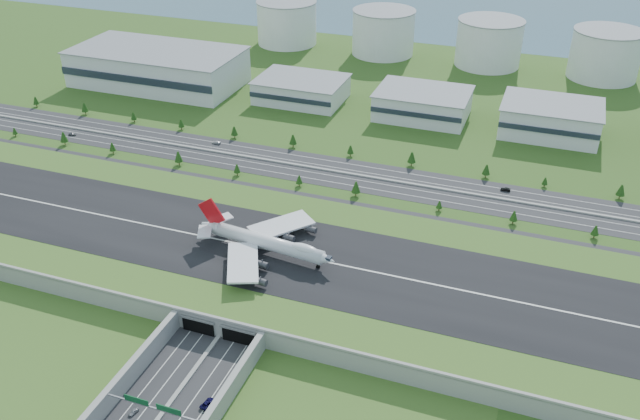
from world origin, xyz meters
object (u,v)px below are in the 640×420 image
(car_4, at_px, (72,134))
(car_7, at_px, (216,142))
(boeing_747, at_px, (266,242))
(fuel_tank_a, at_px, (287,23))
(car_0, at_px, (134,412))
(car_2, at_px, (207,403))
(car_5, at_px, (505,189))

(car_4, relative_size, car_7, 0.87)
(boeing_747, distance_m, car_4, 192.39)
(fuel_tank_a, height_order, car_7, fuel_tank_a)
(fuel_tank_a, bearing_deg, boeing_747, -69.17)
(fuel_tank_a, xyz_separation_m, car_0, (110.80, -403.77, -16.69))
(car_2, bearing_deg, car_0, 39.95)
(fuel_tank_a, xyz_separation_m, car_4, (-51.66, -224.20, -16.56))
(car_2, distance_m, car_4, 249.06)
(boeing_747, height_order, car_2, boeing_747)
(boeing_747, height_order, car_5, boeing_747)
(fuel_tank_a, distance_m, car_4, 230.67)
(fuel_tank_a, height_order, car_5, fuel_tank_a)
(car_4, distance_m, car_5, 261.34)
(boeing_747, distance_m, car_7, 135.42)
(fuel_tank_a, distance_m, car_5, 293.21)
(car_0, bearing_deg, car_5, 76.55)
(car_2, bearing_deg, boeing_747, -68.94)
(car_0, xyz_separation_m, car_5, (98.17, 198.76, 0.15))
(car_0, relative_size, car_4, 0.84)
(fuel_tank_a, relative_size, boeing_747, 0.75)
(fuel_tank_a, height_order, boeing_747, fuel_tank_a)
(car_0, xyz_separation_m, car_4, (-162.46, 179.57, 0.13))
(car_0, bearing_deg, car_7, 122.93)
(fuel_tank_a, relative_size, car_4, 10.45)
(boeing_747, relative_size, car_4, 13.97)
(car_4, bearing_deg, car_7, -86.99)
(fuel_tank_a, relative_size, car_0, 12.40)
(fuel_tank_a, relative_size, car_2, 8.54)
(car_2, xyz_separation_m, car_4, (-183.91, 167.95, 0.00))
(car_5, height_order, car_7, car_5)
(car_2, bearing_deg, car_4, -30.89)
(car_4, bearing_deg, fuel_tank_a, -22.32)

